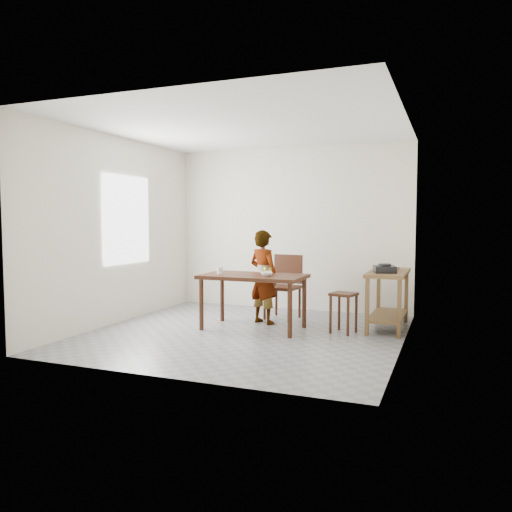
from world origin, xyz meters
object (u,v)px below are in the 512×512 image
at_px(prep_counter, 388,300).
at_px(stool, 343,313).
at_px(child, 264,277).
at_px(dining_table, 253,302).
at_px(dining_chair, 282,287).

relative_size(prep_counter, stool, 2.23).
relative_size(prep_counter, child, 0.89).
relative_size(dining_table, dining_chair, 1.45).
bearing_deg(dining_chair, child, -101.08).
relative_size(dining_table, stool, 2.60).
bearing_deg(dining_chair, dining_table, -92.49).
xyz_separation_m(dining_table, prep_counter, (1.72, 0.70, 0.03)).
height_order(dining_chair, stool, dining_chair).
bearing_deg(child, dining_table, 112.26).
bearing_deg(dining_table, prep_counter, 22.15).
bearing_deg(prep_counter, dining_table, -157.85).
distance_m(dining_table, stool, 1.23).
distance_m(child, dining_chair, 0.49).
distance_m(prep_counter, child, 1.77).
height_order(prep_counter, dining_chair, dining_chair).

